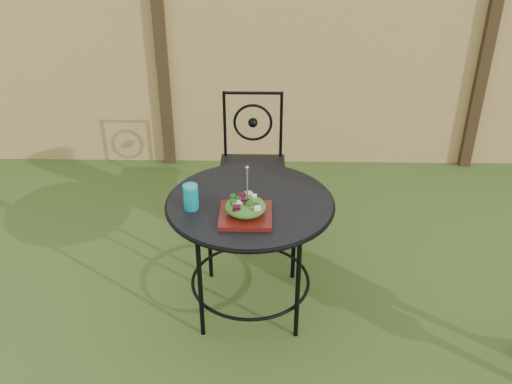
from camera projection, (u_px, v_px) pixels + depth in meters
ground at (343, 337)px, 3.20m from camera, size 60.00×60.00×0.00m
fence at (322, 57)px, 4.63m from camera, size 8.00×0.12×1.90m
patio_table at (250, 222)px, 3.16m from camera, size 0.92×0.92×0.72m
patio_chair at (252, 160)px, 4.00m from camera, size 0.46×0.46×0.95m
salad_plate at (246, 215)px, 2.94m from camera, size 0.27×0.27×0.02m
salad at (246, 207)px, 2.91m from camera, size 0.21×0.21×0.08m
fork at (247, 184)px, 2.85m from camera, size 0.01×0.01×0.18m
drinking_glass at (191, 197)px, 2.98m from camera, size 0.08×0.08×0.14m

